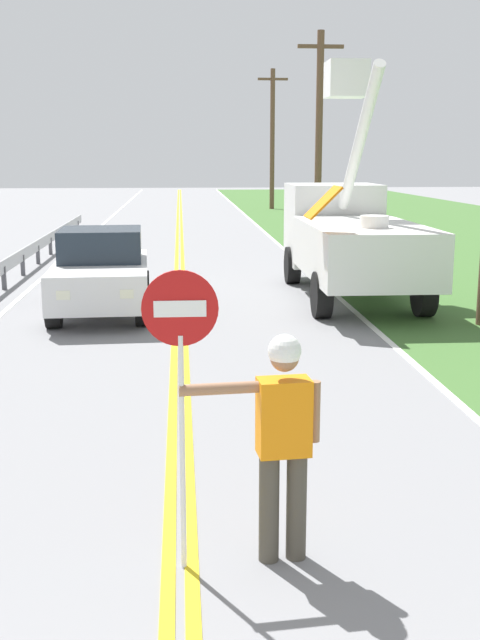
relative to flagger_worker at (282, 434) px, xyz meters
The scene contains 10 objects.
centerline_yellow_left 15.63m from the flagger_worker, 93.26° to the left, with size 0.11×110.00×0.01m, color yellow.
centerline_yellow_right 15.63m from the flagger_worker, 92.60° to the left, with size 0.11×110.00×0.01m, color yellow.
edge_line_right 15.86m from the flagger_worker, 79.80° to the left, with size 0.12×110.00×0.01m, color silver.
edge_line_left 16.22m from the flagger_worker, 105.77° to the left, with size 0.12×110.00×0.01m, color silver.
flagger_worker is the anchor object (origin of this frame).
stop_sign_paddle 1.02m from the flagger_worker, behind, with size 0.56×0.04×2.33m.
utility_bucket_truck 12.21m from the flagger_worker, 75.52° to the left, with size 2.71×6.83×5.25m.
oncoming_sedan_nearest 10.36m from the flagger_worker, 103.20° to the left, with size 2.06×4.18×1.70m.
utility_pole_mid 26.15m from the flagger_worker, 79.42° to the left, with size 1.80×0.28×7.91m.
utility_pole_far 42.40m from the flagger_worker, 83.40° to the left, with size 1.80×0.28×8.25m.
Camera 1 is at (0.04, -1.15, 3.12)m, focal length 43.43 mm.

